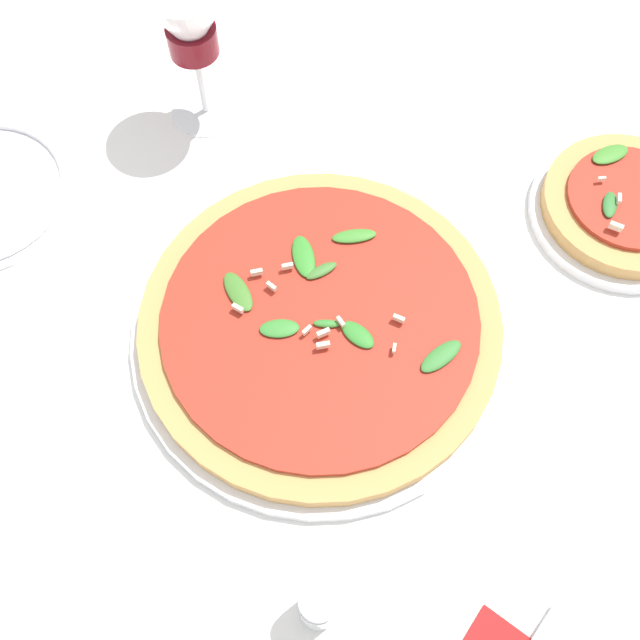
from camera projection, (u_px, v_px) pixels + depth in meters
ground_plane at (269, 351)px, 0.72m from camera, size 6.00×6.00×0.00m
pizza_arugula_main at (320, 326)px, 0.71m from camera, size 0.36×0.36×0.05m
pizza_personal_side at (624, 207)px, 0.78m from camera, size 0.19×0.19×0.05m
wine_glass at (190, 26)px, 0.75m from camera, size 0.10×0.10×0.17m
shaker_pepper at (318, 606)px, 0.58m from camera, size 0.03×0.03×0.07m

